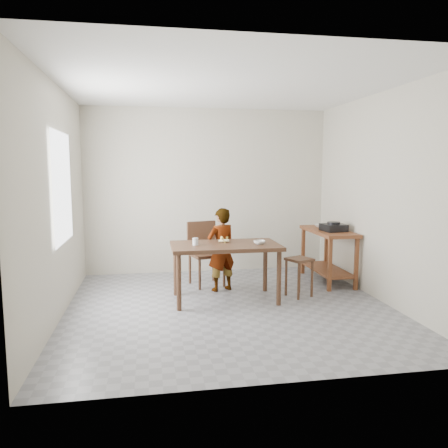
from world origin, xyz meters
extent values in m
cube|color=slate|center=(0.00, 0.00, -0.02)|extent=(4.00, 4.00, 0.04)
cube|color=white|center=(0.00, 0.00, 2.72)|extent=(4.00, 4.00, 0.04)
cube|color=beige|center=(0.00, 2.02, 1.35)|extent=(4.00, 0.04, 2.70)
cube|color=beige|center=(0.00, -2.02, 1.35)|extent=(4.00, 0.04, 2.70)
cube|color=beige|center=(-2.02, 0.00, 1.35)|extent=(0.04, 4.00, 2.70)
cube|color=beige|center=(2.02, 0.00, 1.35)|extent=(0.04, 4.00, 2.70)
cube|color=white|center=(-1.97, 0.20, 1.50)|extent=(0.02, 1.10, 1.30)
imported|color=silver|center=(0.02, 0.77, 0.59)|extent=(0.50, 0.42, 1.18)
cylinder|color=silver|center=(-0.39, 0.28, 0.80)|extent=(0.10, 0.10, 0.09)
imported|color=silver|center=(0.43, 0.21, 0.77)|extent=(0.16, 0.16, 0.05)
imported|color=silver|center=(1.72, 1.28, 0.83)|extent=(0.27, 0.27, 0.05)
cube|color=black|center=(1.73, 0.85, 0.85)|extent=(0.35, 0.35, 0.11)
camera|label=1|loc=(-0.97, -5.21, 1.72)|focal=35.00mm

